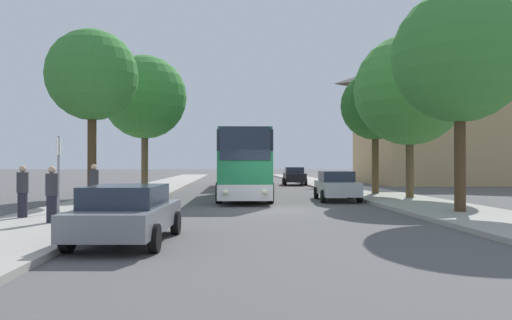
{
  "coord_description": "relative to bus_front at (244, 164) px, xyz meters",
  "views": [
    {
      "loc": [
        -1.47,
        -19.85,
        1.89
      ],
      "look_at": [
        0.42,
        16.39,
        2.15
      ],
      "focal_mm": 35.0,
      "sensor_mm": 36.0,
      "label": 1
    }
  ],
  "objects": [
    {
      "name": "tree_right_far",
      "position": [
        7.71,
        1.86,
        3.4
      ],
      "size": [
        4.02,
        4.02,
        7.16
      ],
      "color": "#513D23",
      "rests_on": "sidewalk_right"
    },
    {
      "name": "parked_car_left_curb",
      "position": [
        -3.22,
        -14.86,
        -1.14
      ],
      "size": [
        2.23,
        4.52,
        1.37
      ],
      "rotation": [
        0.0,
        0.0,
        -0.06
      ],
      "color": "slate",
      "rests_on": "ground_plane"
    },
    {
      "name": "tree_left_far",
      "position": [
        -7.16,
        -3.49,
        4.09
      ],
      "size": [
        4.2,
        4.2,
        7.94
      ],
      "color": "#47331E",
      "rests_on": "sidewalk_left"
    },
    {
      "name": "tree_left_near",
      "position": [
        -5.85,
        3.04,
        3.96
      ],
      "size": [
        4.95,
        4.95,
        8.17
      ],
      "color": "brown",
      "rests_on": "sidewalk_left"
    },
    {
      "name": "tree_right_mid",
      "position": [
        8.46,
        -1.69,
        3.8
      ],
      "size": [
        5.69,
        5.69,
        8.37
      ],
      "color": "brown",
      "rests_on": "sidewalk_right"
    },
    {
      "name": "tree_right_near",
      "position": [
        7.58,
        -9.15,
        3.94
      ],
      "size": [
        4.88,
        4.88,
        8.12
      ],
      "color": "#47331E",
      "rests_on": "sidewalk_right"
    },
    {
      "name": "bus_front",
      "position": [
        0.0,
        0.0,
        0.0
      ],
      "size": [
        2.91,
        11.09,
        3.51
      ],
      "rotation": [
        0.0,
        0.0,
        -0.02
      ],
      "color": "silver",
      "rests_on": "ground_plane"
    },
    {
      "name": "parked_car_right_far",
      "position": [
        4.86,
        16.66,
        -1.06
      ],
      "size": [
        2.09,
        4.2,
        1.57
      ],
      "rotation": [
        0.0,
        0.0,
        3.1
      ],
      "color": "black",
      "rests_on": "ground_plane"
    },
    {
      "name": "pedestrian_waiting_far",
      "position": [
        -6.01,
        -7.41,
        -0.85
      ],
      "size": [
        0.36,
        0.36,
        1.71
      ],
      "rotation": [
        0.0,
        0.0,
        0.22
      ],
      "color": "#23232D",
      "rests_on": "sidewalk_left"
    },
    {
      "name": "parked_car_right_near",
      "position": [
        4.64,
        -1.7,
        -1.09
      ],
      "size": [
        2.15,
        4.75,
        1.5
      ],
      "rotation": [
        0.0,
        0.0,
        3.08
      ],
      "color": "#B7B7BC",
      "rests_on": "ground_plane"
    },
    {
      "name": "building_right_background",
      "position": [
        20.58,
        19.13,
        4.74
      ],
      "size": [
        16.59,
        12.92,
        13.21
      ],
      "color": "tan",
      "rests_on": "ground_plane"
    },
    {
      "name": "sidewalk_left",
      "position": [
        -6.31,
        -7.01,
        -1.79
      ],
      "size": [
        4.0,
        120.0,
        0.15
      ],
      "primitive_type": "cube",
      "color": "#A39E93",
      "rests_on": "ground_plane"
    },
    {
      "name": "bus_stop_sign",
      "position": [
        -6.83,
        -8.95,
        -0.05
      ],
      "size": [
        0.08,
        0.45,
        2.7
      ],
      "color": "gray",
      "rests_on": "sidewalk_left"
    },
    {
      "name": "bus_middle",
      "position": [
        0.23,
        13.52,
        -0.05
      ],
      "size": [
        2.92,
        11.28,
        3.4
      ],
      "rotation": [
        0.0,
        0.0,
        -0.02
      ],
      "color": "gray",
      "rests_on": "ground_plane"
    },
    {
      "name": "pedestrian_waiting_near",
      "position": [
        -7.47,
        -10.4,
        -0.88
      ],
      "size": [
        0.36,
        0.36,
        1.67
      ],
      "rotation": [
        0.0,
        0.0,
        0.8
      ],
      "color": "#23232D",
      "rests_on": "sidewalk_left"
    },
    {
      "name": "sidewalk_right",
      "position": [
        7.69,
        -7.01,
        -1.79
      ],
      "size": [
        4.0,
        120.0,
        0.15
      ],
      "primitive_type": "cube",
      "color": "#A39E93",
      "rests_on": "ground_plane"
    },
    {
      "name": "ground_plane",
      "position": [
        0.69,
        -7.01,
        -1.87
      ],
      "size": [
        300.0,
        300.0,
        0.0
      ],
      "primitive_type": "plane",
      "color": "#565454",
      "rests_on": "ground"
    },
    {
      "name": "pedestrian_walking_back",
      "position": [
        -6.03,
        -11.87,
        -0.88
      ],
      "size": [
        0.36,
        0.36,
        1.66
      ],
      "rotation": [
        0.0,
        0.0,
        3.86
      ],
      "color": "#23232D",
      "rests_on": "sidewalk_left"
    }
  ]
}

